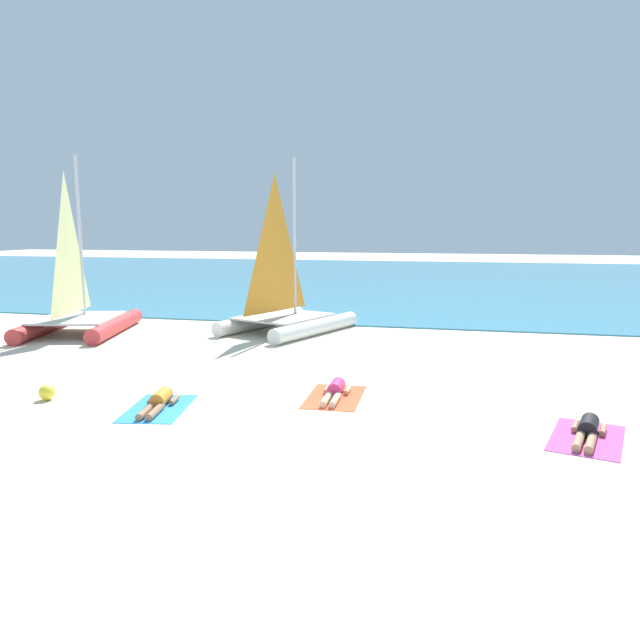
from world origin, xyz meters
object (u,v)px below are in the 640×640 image
Objects in this scene: sunbather_left at (159,401)px; towel_left at (158,408)px; towel_right at (587,438)px; sunbather_right at (588,430)px; towel_middle at (335,397)px; sailboat_white at (285,307)px; beach_ball at (47,392)px; sailboat_red at (78,308)px; sunbather_middle at (335,390)px.

towel_left is at bearing -90.00° from sunbather_left.
sunbather_right reaches higher than towel_right.
towel_middle is at bearing 178.67° from sunbather_right.
sailboat_white is 9.24m from beach_ball.
towel_left is 1.00× the size of towel_middle.
towel_right is (4.64, -1.46, 0.00)m from towel_middle.
towel_middle is 1.00× the size of towel_right.
sailboat_red is 3.72× the size of sunbather_left.
sailboat_red is at bearing 154.44° from towel_right.
sailboat_white is at bearing 74.37° from beach_ball.
sunbather_middle is 1.01× the size of sunbather_right.
sunbather_left is at bearing -179.76° from towel_right.
sunbather_middle is (9.75, -5.36, -0.74)m from sailboat_red.
towel_middle is (9.75, -5.43, -0.86)m from sailboat_red.
towel_left is (6.55, -6.98, -0.86)m from sailboat_red.
towel_left is at bearing -154.13° from towel_middle.
sunbather_right is (0.02, 0.06, 0.13)m from towel_right.
sunbather_right is (7.88, 0.10, 0.00)m from sunbather_left.
towel_middle is at bearing -42.93° from sailboat_red.
towel_middle is (3.23, -7.35, -0.85)m from sailboat_white.
sunbather_middle is at bearing 91.96° from towel_middle.
sunbather_right is 10.37m from beach_ball.
sunbather_middle is at bearing 161.86° from towel_right.
sunbather_left reaches higher than towel_right.
towel_middle is at bearing 14.71° from sunbather_left.
towel_left is 1.22× the size of sunbather_middle.
beach_ball is at bearing 179.49° from towel_left.
sailboat_red is 3.07× the size of towel_right.
towel_left is at bearing -60.67° from sailboat_red.
sailboat_white is at bearing 79.96° from sunbather_left.
sailboat_white reaches higher than beach_ball.
sailboat_white is at bearing 147.37° from sunbather_right.
sunbather_left is 4.88× the size of beach_ball.
sunbather_left and sunbather_middle have the same top height.
towel_middle is 5.92× the size of beach_ball.
sunbather_left is 3.54m from towel_middle.
towel_middle is 1.22× the size of sunbather_middle.
sunbather_right is at bearing -26.79° from sailboat_white.
sailboat_white reaches higher than towel_right.
sailboat_white is at bearing 131.81° from towel_right.
sunbather_left is 3.57m from sunbather_middle.
sailboat_white reaches higher than sunbather_right.
beach_ball is (-2.48, -8.88, -0.70)m from sailboat_white.
towel_right is (14.39, -6.88, -0.86)m from sailboat_red.
sunbather_left is 1.00× the size of sunbather_middle.
towel_left is 1.21× the size of sunbather_left.
towel_middle and towel_right have the same top height.
towel_left and towel_right have the same top height.
beach_ball reaches higher than sunbather_middle.
sailboat_white reaches higher than towel_middle.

